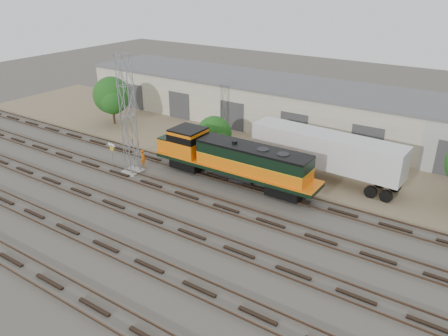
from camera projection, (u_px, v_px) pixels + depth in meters
The scene contains 11 objects.
ground at pixel (175, 203), 35.71m from camera, with size 140.00×140.00×0.00m, color #47423A.
dirt_strip at pixel (264, 147), 47.10m from camera, with size 80.00×16.00×0.02m, color #726047.
tracks at pixel (150, 218), 33.40m from camera, with size 80.00×20.40×0.28m.
warehouse at pixel (297, 106), 52.05m from camera, with size 58.40×10.40×5.30m.
locomotive at pixel (232, 159), 38.53m from camera, with size 15.96×2.80×3.84m.
signal_tower at pixel (128, 118), 39.06m from camera, with size 1.62×1.62×11.00m.
sign_post at pixel (112, 150), 42.04m from camera, with size 0.95×0.17×2.33m.
worker at pixel (143, 158), 42.23m from camera, with size 0.62×0.41×1.70m, color #D0550B.
semi_trailer at pixel (329, 152), 38.81m from camera, with size 14.03×3.51×4.28m.
tree_west at pixel (112, 97), 52.72m from camera, with size 4.72×4.49×5.88m.
tree_mid at pixel (215, 135), 46.08m from camera, with size 3.93×3.74×3.74m.
Camera 1 is at (20.68, -23.93, 17.29)m, focal length 35.00 mm.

